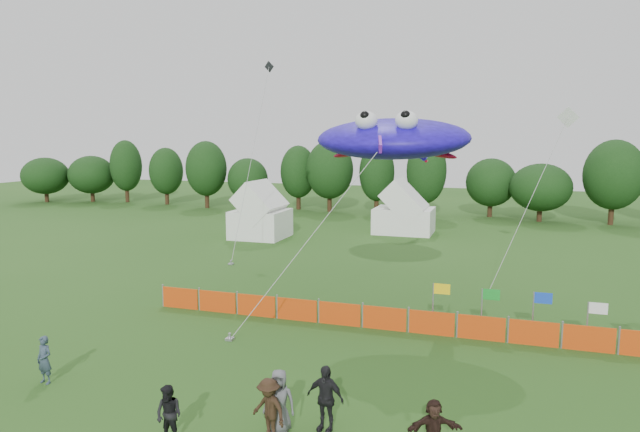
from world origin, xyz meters
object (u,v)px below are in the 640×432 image
(tent_left, at_px, (260,215))
(tent_right, at_px, (404,212))
(spectator_e, at_px, (279,401))
(stingray_kite, at_px, (396,139))
(spectator_d, at_px, (325,398))
(spectator_c, at_px, (269,409))
(spectator_f, at_px, (434,428))
(spectator_a, at_px, (44,360))
(spectator_b, at_px, (169,415))
(barrier_fence, at_px, (384,318))

(tent_left, bearing_deg, tent_right, 28.86)
(tent_right, bearing_deg, spectator_e, -85.95)
(tent_left, relative_size, tent_right, 0.84)
(tent_left, distance_m, stingray_kite, 23.03)
(spectator_d, bearing_deg, spectator_e, -148.70)
(spectator_c, distance_m, spectator_d, 1.62)
(tent_left, height_order, spectator_f, tent_left)
(spectator_e, bearing_deg, spectator_a, 167.12)
(tent_left, relative_size, spectator_e, 2.33)
(tent_left, height_order, tent_right, tent_left)
(tent_left, relative_size, spectator_d, 2.22)
(tent_right, relative_size, spectator_d, 2.63)
(spectator_e, bearing_deg, spectator_b, -160.20)
(barrier_fence, relative_size, spectator_c, 12.56)
(spectator_c, xyz_separation_m, stingray_kite, (1.11, 11.94, 7.25))
(spectator_d, height_order, stingray_kite, stingray_kite)
(tent_left, xyz_separation_m, tent_right, (10.80, 5.95, -0.10))
(spectator_b, bearing_deg, spectator_c, 26.91)
(spectator_b, bearing_deg, stingray_kite, 79.77)
(spectator_a, height_order, spectator_b, spectator_a)
(spectator_d, distance_m, spectator_e, 1.29)
(spectator_e, height_order, spectator_f, spectator_e)
(spectator_f, distance_m, stingray_kite, 13.95)
(tent_left, relative_size, spectator_f, 2.74)
(tent_left, height_order, spectator_b, tent_left)
(stingray_kite, bearing_deg, spectator_e, -94.96)
(spectator_e, relative_size, stingray_kite, 0.13)
(tent_right, bearing_deg, spectator_a, -100.44)
(tent_right, bearing_deg, spectator_f, -78.98)
(barrier_fence, xyz_separation_m, spectator_e, (-1.04, -9.35, 0.41))
(tent_left, xyz_separation_m, barrier_fence, (14.28, -19.12, -1.39))
(spectator_b, distance_m, spectator_e, 2.99)
(spectator_a, relative_size, stingray_kite, 0.12)
(tent_right, distance_m, spectator_a, 34.47)
(tent_left, bearing_deg, spectator_e, -65.06)
(spectator_b, bearing_deg, spectator_d, 32.49)
(tent_left, bearing_deg, spectator_c, -65.60)
(spectator_a, height_order, spectator_e, spectator_e)
(spectator_d, bearing_deg, stingray_kite, 99.84)
(spectator_c, bearing_deg, stingray_kite, 107.08)
(tent_left, relative_size, spectator_b, 2.64)
(spectator_a, relative_size, spectator_b, 1.01)
(barrier_fence, height_order, spectator_c, spectator_c)
(spectator_c, bearing_deg, spectator_d, 58.79)
(spectator_c, height_order, stingray_kite, stingray_kite)
(spectator_f, bearing_deg, spectator_e, 158.19)
(spectator_a, relative_size, spectator_d, 0.85)
(spectator_b, xyz_separation_m, spectator_d, (3.80, 1.95, 0.15))
(spectator_b, height_order, spectator_c, spectator_c)
(spectator_e, height_order, stingray_kite, stingray_kite)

